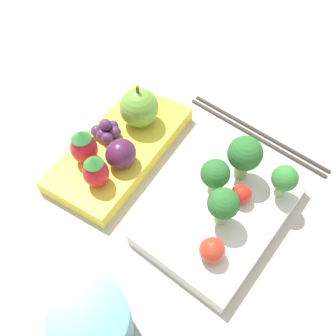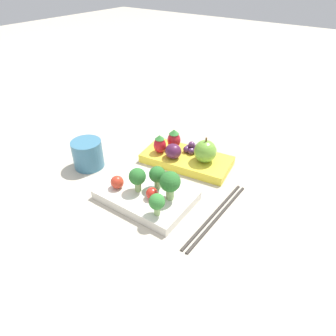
{
  "view_description": "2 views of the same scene",
  "coord_description": "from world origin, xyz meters",
  "px_view_note": "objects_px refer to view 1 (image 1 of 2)",
  "views": [
    {
      "loc": [
        0.19,
        0.18,
        0.37
      ],
      "look_at": [
        -0.01,
        0.01,
        0.03
      ],
      "focal_mm": 40.0,
      "sensor_mm": 36.0,
      "label": 1
    },
    {
      "loc": [
        -0.32,
        0.42,
        0.39
      ],
      "look_at": [
        -0.01,
        0.01,
        0.03
      ],
      "focal_mm": 32.0,
      "sensor_mm": 36.0,
      "label": 2
    }
  ],
  "objects_px": {
    "bento_box_fruit": "(121,148)",
    "bento_box_savoury": "(221,213)",
    "broccoli_floret_2": "(215,175)",
    "apple": "(139,108)",
    "strawberry_0": "(84,147)",
    "grape_cluster": "(106,130)",
    "drinking_cup": "(94,328)",
    "cherry_tomato_0": "(212,250)",
    "broccoli_floret_3": "(245,155)",
    "chopsticks_pair": "(256,133)",
    "broccoli_floret_0": "(223,204)",
    "broccoli_floret_1": "(284,179)",
    "cherry_tomato_1": "(241,194)",
    "strawberry_1": "(96,171)",
    "plum": "(121,154)"
  },
  "relations": [
    {
      "from": "bento_box_fruit",
      "to": "bento_box_savoury",
      "type": "bearing_deg",
      "value": 91.81
    },
    {
      "from": "broccoli_floret_2",
      "to": "apple",
      "type": "xyz_separation_m",
      "value": [
        -0.03,
        -0.14,
        -0.0
      ]
    },
    {
      "from": "strawberry_0",
      "to": "grape_cluster",
      "type": "relative_size",
      "value": 1.32
    },
    {
      "from": "apple",
      "to": "drinking_cup",
      "type": "bearing_deg",
      "value": 34.11
    },
    {
      "from": "broccoli_floret_2",
      "to": "cherry_tomato_0",
      "type": "relative_size",
      "value": 1.89
    },
    {
      "from": "apple",
      "to": "strawberry_0",
      "type": "relative_size",
      "value": 1.21
    },
    {
      "from": "broccoli_floret_3",
      "to": "chopsticks_pair",
      "type": "height_order",
      "value": "broccoli_floret_3"
    },
    {
      "from": "broccoli_floret_0",
      "to": "chopsticks_pair",
      "type": "height_order",
      "value": "broccoli_floret_0"
    },
    {
      "from": "cherry_tomato_0",
      "to": "apple",
      "type": "height_order",
      "value": "apple"
    },
    {
      "from": "broccoli_floret_1",
      "to": "cherry_tomato_1",
      "type": "distance_m",
      "value": 0.05
    },
    {
      "from": "strawberry_0",
      "to": "strawberry_1",
      "type": "distance_m",
      "value": 0.04
    },
    {
      "from": "bento_box_savoury",
      "to": "broccoli_floret_2",
      "type": "height_order",
      "value": "broccoli_floret_2"
    },
    {
      "from": "cherry_tomato_1",
      "to": "bento_box_savoury",
      "type": "bearing_deg",
      "value": -20.63
    },
    {
      "from": "apple",
      "to": "drinking_cup",
      "type": "xyz_separation_m",
      "value": [
        0.22,
        0.15,
        -0.01
      ]
    },
    {
      "from": "cherry_tomato_0",
      "to": "chopsticks_pair",
      "type": "height_order",
      "value": "cherry_tomato_0"
    },
    {
      "from": "broccoli_floret_1",
      "to": "chopsticks_pair",
      "type": "relative_size",
      "value": 0.21
    },
    {
      "from": "strawberry_0",
      "to": "plum",
      "type": "distance_m",
      "value": 0.04
    },
    {
      "from": "bento_box_fruit",
      "to": "plum",
      "type": "relative_size",
      "value": 5.66
    },
    {
      "from": "cherry_tomato_0",
      "to": "apple",
      "type": "relative_size",
      "value": 0.44
    },
    {
      "from": "apple",
      "to": "strawberry_0",
      "type": "distance_m",
      "value": 0.09
    },
    {
      "from": "grape_cluster",
      "to": "strawberry_0",
      "type": "bearing_deg",
      "value": 12.49
    },
    {
      "from": "bento_box_fruit",
      "to": "cherry_tomato_0",
      "type": "bearing_deg",
      "value": 74.57
    },
    {
      "from": "strawberry_1",
      "to": "grape_cluster",
      "type": "distance_m",
      "value": 0.07
    },
    {
      "from": "broccoli_floret_0",
      "to": "drinking_cup",
      "type": "bearing_deg",
      "value": -6.31
    },
    {
      "from": "bento_box_fruit",
      "to": "broccoli_floret_1",
      "type": "distance_m",
      "value": 0.2
    },
    {
      "from": "plum",
      "to": "broccoli_floret_2",
      "type": "bearing_deg",
      "value": 109.47
    },
    {
      "from": "strawberry_0",
      "to": "chopsticks_pair",
      "type": "height_order",
      "value": "strawberry_0"
    },
    {
      "from": "cherry_tomato_1",
      "to": "broccoli_floret_1",
      "type": "bearing_deg",
      "value": 140.27
    },
    {
      "from": "broccoli_floret_2",
      "to": "strawberry_0",
      "type": "relative_size",
      "value": 1.02
    },
    {
      "from": "cherry_tomato_0",
      "to": "apple",
      "type": "xyz_separation_m",
      "value": [
        -0.09,
        -0.18,
        0.01
      ]
    },
    {
      "from": "plum",
      "to": "grape_cluster",
      "type": "distance_m",
      "value": 0.05
    },
    {
      "from": "broccoli_floret_0",
      "to": "chopsticks_pair",
      "type": "xyz_separation_m",
      "value": [
        -0.15,
        -0.04,
        -0.05
      ]
    },
    {
      "from": "strawberry_1",
      "to": "cherry_tomato_0",
      "type": "bearing_deg",
      "value": 94.17
    },
    {
      "from": "bento_box_savoury",
      "to": "chopsticks_pair",
      "type": "relative_size",
      "value": 0.88
    },
    {
      "from": "broccoli_floret_0",
      "to": "plum",
      "type": "bearing_deg",
      "value": -84.98
    },
    {
      "from": "cherry_tomato_1",
      "to": "plum",
      "type": "height_order",
      "value": "plum"
    },
    {
      "from": "broccoli_floret_1",
      "to": "broccoli_floret_0",
      "type": "bearing_deg",
      "value": -23.47
    },
    {
      "from": "broccoli_floret_0",
      "to": "cherry_tomato_0",
      "type": "bearing_deg",
      "value": 23.24
    },
    {
      "from": "broccoli_floret_0",
      "to": "plum",
      "type": "distance_m",
      "value": 0.14
    },
    {
      "from": "bento_box_savoury",
      "to": "broccoli_floret_1",
      "type": "relative_size",
      "value": 4.17
    },
    {
      "from": "broccoli_floret_1",
      "to": "broccoli_floret_2",
      "type": "relative_size",
      "value": 0.89
    },
    {
      "from": "broccoli_floret_0",
      "to": "grape_cluster",
      "type": "height_order",
      "value": "broccoli_floret_0"
    },
    {
      "from": "broccoli_floret_2",
      "to": "bento_box_savoury",
      "type": "bearing_deg",
      "value": 62.02
    },
    {
      "from": "apple",
      "to": "chopsticks_pair",
      "type": "relative_size",
      "value": 0.28
    },
    {
      "from": "cherry_tomato_1",
      "to": "apple",
      "type": "distance_m",
      "value": 0.17
    },
    {
      "from": "broccoli_floret_0",
      "to": "grape_cluster",
      "type": "distance_m",
      "value": 0.18
    },
    {
      "from": "grape_cluster",
      "to": "drinking_cup",
      "type": "bearing_deg",
      "value": 43.33
    },
    {
      "from": "grape_cluster",
      "to": "drinking_cup",
      "type": "relative_size",
      "value": 0.55
    },
    {
      "from": "plum",
      "to": "grape_cluster",
      "type": "bearing_deg",
      "value": -113.42
    },
    {
      "from": "cherry_tomato_0",
      "to": "chopsticks_pair",
      "type": "relative_size",
      "value": 0.12
    }
  ]
}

